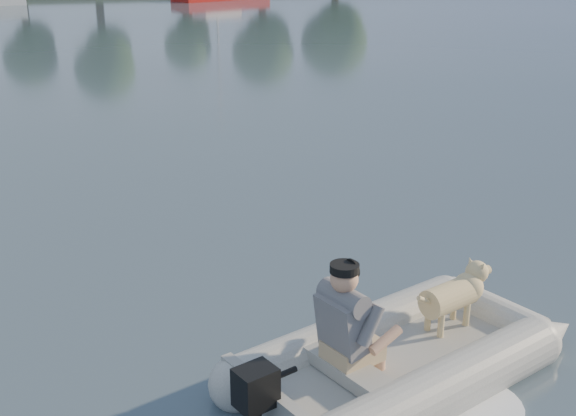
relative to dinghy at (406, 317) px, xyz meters
name	(u,v)px	position (x,y,z in m)	size (l,w,h in m)	color
water	(371,346)	(-0.07, 0.55, -0.61)	(160.00, 160.00, 0.00)	slate
dinghy	(406,317)	(0.00, 0.00, 0.00)	(4.93, 3.76, 1.42)	#969691
man	(345,319)	(-0.70, -0.16, 0.19)	(0.74, 0.64, 1.11)	slate
dog	(449,302)	(0.62, 0.25, -0.08)	(0.96, 0.34, 0.64)	tan
outboard_motor	(256,410)	(-1.63, -0.50, -0.29)	(0.43, 0.30, 0.81)	black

